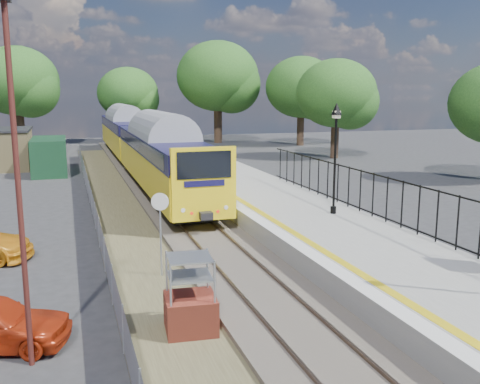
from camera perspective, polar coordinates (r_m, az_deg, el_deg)
name	(u,v)px	position (r m, az deg, el deg)	size (l,w,h in m)	color
ground	(265,300)	(15.72, 2.69, -11.46)	(120.00, 120.00, 0.00)	#2D2D30
track_bed	(181,222)	(24.47, -6.35, -3.23)	(5.90, 80.00, 0.29)	#473F38
platform	(290,215)	(24.19, 5.36, -2.49)	(5.00, 70.00, 0.90)	gray
platform_edge	(247,208)	(23.37, 0.73, -1.77)	(0.90, 70.00, 0.01)	silver
victorian_lamp_north	(336,132)	(22.30, 10.19, 6.29)	(0.44, 0.44, 4.60)	black
palisade_fence	(415,208)	(20.13, 18.14, -1.60)	(0.12, 26.00, 2.00)	black
wire_fence	(93,206)	(26.19, -15.43, -1.49)	(0.06, 52.00, 1.20)	#999EA3
tree_line	(133,86)	(56.02, -11.39, 11.08)	(56.80, 43.80, 11.88)	#332319
train	(139,140)	(41.62, -10.76, 5.47)	(2.82, 40.83, 3.51)	yellow
brick_plinth	(190,296)	(13.46, -5.33, -10.99)	(1.34, 1.34, 1.99)	#963826
speed_sign	(160,220)	(17.16, -8.49, -3.02)	(0.54, 0.22, 2.79)	#999EA3
carpark_lamp	(17,167)	(11.88, -22.72, 2.51)	(0.25, 0.50, 7.79)	#4D1F19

